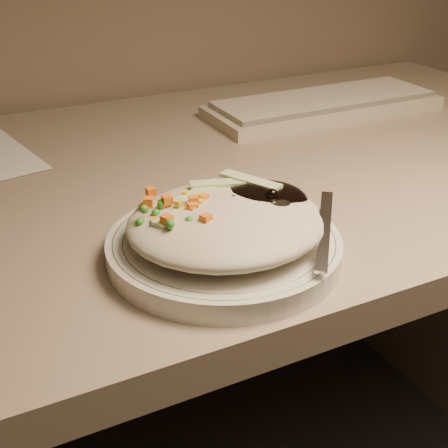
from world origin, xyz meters
name	(u,v)px	position (x,y,z in m)	size (l,w,h in m)	color
desk	(183,299)	(0.00, 1.38, 0.54)	(1.40, 0.70, 0.74)	gray
plate	(224,248)	(-0.05, 1.15, 0.75)	(0.23, 0.23, 0.02)	silver
plate_rim	(224,239)	(-0.05, 1.15, 0.76)	(0.22, 0.22, 0.00)	#144723
meal	(228,218)	(-0.04, 1.15, 0.78)	(0.21, 0.19, 0.05)	beige
keyboard	(324,105)	(0.31, 1.50, 0.75)	(0.39, 0.14, 0.03)	#B3AB93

